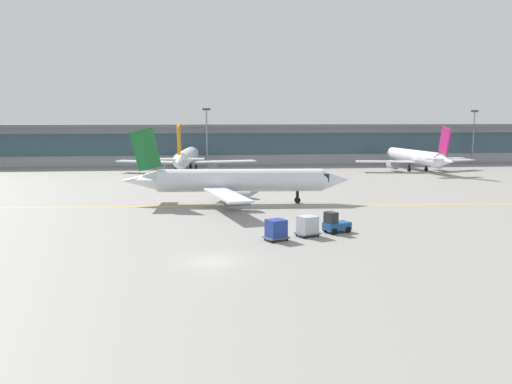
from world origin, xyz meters
name	(u,v)px	position (x,y,z in m)	size (l,w,h in m)	color
ground_plane	(213,261)	(0.00, 0.00, 0.00)	(400.00, 400.00, 0.00)	gray
taxiway_centreline_stripe	(242,206)	(4.67, 26.43, 0.00)	(110.00, 0.36, 0.01)	yellow
terminal_concourse	(199,144)	(0.00, 90.50, 4.92)	(193.71, 11.00, 9.60)	#9EA3A8
gate_airplane_1	(186,157)	(-2.79, 70.61, 3.07)	(28.59, 30.89, 10.23)	white
gate_airplane_2	(415,157)	(45.21, 68.13, 2.87)	(26.76, 28.88, 9.56)	silver
taxiing_regional_jet	(237,181)	(4.28, 28.46, 2.97)	(29.89, 27.72, 9.90)	silver
baggage_tug	(335,224)	(12.30, 9.31, 0.89)	(2.94, 2.40, 2.10)	#194C8C
cargo_dolly_lead	(308,225)	(9.28, 8.01, 1.05)	(2.56, 2.30, 1.94)	#595B60
cargo_dolly_trailing	(276,229)	(6.05, 6.63, 1.05)	(2.56, 2.30, 1.94)	#595B60
apron_light_mast_1	(207,135)	(1.72, 82.76, 7.32)	(1.80, 0.36, 13.28)	gray
apron_light_mast_2	(473,134)	(66.79, 84.41, 7.16)	(1.80, 0.36, 12.97)	gray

